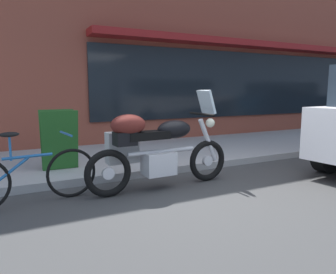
# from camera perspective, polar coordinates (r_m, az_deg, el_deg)

# --- Properties ---
(ground_plane) EXTENTS (80.00, 80.00, 0.00)m
(ground_plane) POSITION_cam_1_polar(r_m,az_deg,el_deg) (4.50, 6.98, -9.74)
(ground_plane) COLOR #383838
(storefront_building) EXTENTS (22.16, 0.90, 7.39)m
(storefront_building) POSITION_cam_1_polar(r_m,az_deg,el_deg) (12.34, 25.29, 17.95)
(storefront_building) COLOR brown
(storefront_building) RESTS_ON ground_plane
(touring_motorcycle) EXTENTS (2.22, 0.64, 1.39)m
(touring_motorcycle) POSITION_cam_1_polar(r_m,az_deg,el_deg) (4.48, -2.77, -1.80)
(touring_motorcycle) COLOR black
(touring_motorcycle) RESTS_ON ground_plane
(parked_bicycle) EXTENTS (1.67, 0.48, 0.91)m
(parked_bicycle) POSITION_cam_1_polar(r_m,az_deg,el_deg) (4.26, -23.56, -6.41)
(parked_bicycle) COLOR black
(parked_bicycle) RESTS_ON ground_plane
(sandwich_board_sign) EXTENTS (0.55, 0.42, 0.95)m
(sandwich_board_sign) POSITION_cam_1_polar(r_m,az_deg,el_deg) (5.44, -18.78, -0.44)
(sandwich_board_sign) COLOR #1E511E
(sandwich_board_sign) RESTS_ON sidewalk_curb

